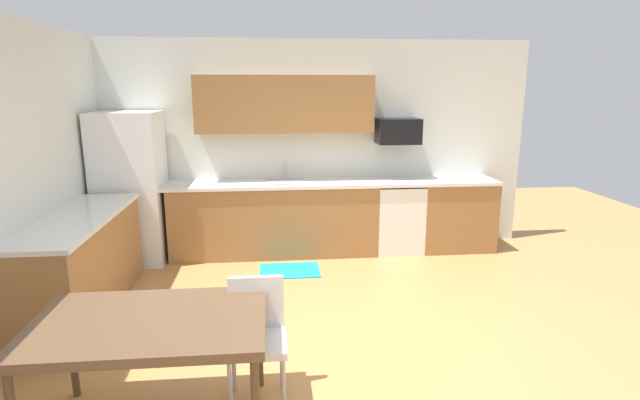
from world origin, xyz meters
The scene contains 16 objects.
ground_plane centered at (0.00, 0.00, 0.00)m, with size 12.00×12.00×0.00m, color #B77F47.
wall_back centered at (0.00, 2.65, 1.35)m, with size 5.80×0.10×2.70m, color silver.
cabinet_run_back centered at (-0.45, 2.30, 0.45)m, with size 2.59×0.60×0.90m, color olive.
cabinet_run_back_right centered at (1.92, 2.30, 0.45)m, with size 0.96×0.60×0.90m, color olive.
cabinet_run_left centered at (-2.30, 0.80, 0.45)m, with size 0.60×2.00×0.90m, color olive.
countertop_back centered at (0.00, 2.30, 0.92)m, with size 4.80×0.64×0.04m, color silver.
countertop_left centered at (-2.30, 0.80, 0.92)m, with size 0.64×2.00×0.04m, color silver.
upper_cabinets_back centered at (-0.30, 2.43, 1.90)m, with size 2.20×0.34×0.70m, color olive.
refrigerator centered at (-2.18, 2.22, 0.91)m, with size 0.76×0.70×1.83m, color white.
oven_range centered at (1.14, 2.30, 0.46)m, with size 0.60×0.60×0.91m.
microwave centered at (1.14, 2.40, 1.56)m, with size 0.54×0.36×0.32m, color black.
sink_basin centered at (-0.31, 2.30, 0.88)m, with size 0.48×0.40×0.14m, color #A5A8AD.
sink_faucet centered at (-0.31, 2.48, 1.04)m, with size 0.02×0.02×0.24m, color #B2B5BA.
dining_table centered at (-1.23, -0.98, 0.69)m, with size 1.40×0.90×0.75m.
chair_near_table centered at (-0.60, -0.73, 0.50)m, with size 0.40×0.40×0.85m.
floor_mat centered at (-0.30, 1.65, 0.01)m, with size 0.70×0.50×0.01m, color #198CBF.
Camera 1 is at (-0.47, -3.80, 2.12)m, focal length 27.64 mm.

